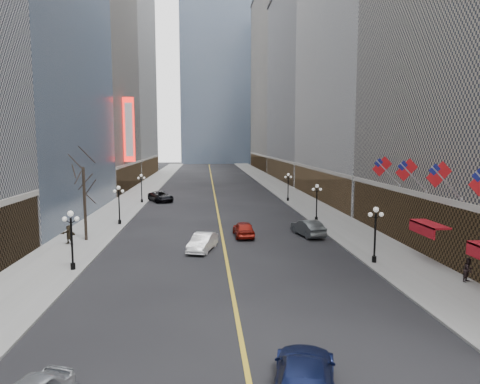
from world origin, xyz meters
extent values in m
cube|color=gray|center=(14.00, 70.00, 0.07)|extent=(6.00, 230.00, 0.15)
cube|color=gray|center=(-14.00, 70.00, 0.07)|extent=(6.00, 230.00, 0.15)
cube|color=gold|center=(0.00, 80.00, 0.01)|extent=(0.25, 200.00, 0.02)
cube|color=#473C2F|center=(18.40, 29.00, 2.60)|extent=(2.80, 41.00, 5.00)
cube|color=#473C2F|center=(18.40, 68.00, 2.60)|extent=(2.80, 35.00, 5.00)
cube|color=#939496|center=(30.00, 106.00, 24.00)|extent=(26.00, 40.00, 48.00)
cube|color=#473C2F|center=(18.40, 106.00, 2.60)|extent=(2.80, 39.00, 5.00)
cube|color=gray|center=(30.00, 149.00, 31.00)|extent=(26.00, 46.00, 62.00)
cube|color=#473C2F|center=(18.40, 149.00, 2.60)|extent=(2.80, 45.00, 5.00)
cube|color=gray|center=(-30.00, 87.00, 25.00)|extent=(26.00, 30.00, 50.00)
cube|color=#473C2F|center=(-18.40, 87.00, 2.60)|extent=(2.80, 29.00, 5.00)
cube|color=silver|center=(-30.00, 121.00, 36.00)|extent=(26.00, 38.00, 72.00)
cube|color=#473C2F|center=(-18.40, 121.00, 2.60)|extent=(2.80, 37.00, 5.00)
cylinder|color=black|center=(11.80, 30.00, 0.40)|extent=(0.36, 0.36, 0.50)
cylinder|color=black|center=(11.80, 30.00, 2.15)|extent=(0.16, 0.16, 4.00)
sphere|color=white|center=(11.80, 30.00, 4.45)|extent=(0.44, 0.44, 0.44)
sphere|color=white|center=(11.35, 30.00, 4.05)|extent=(0.36, 0.36, 0.36)
sphere|color=white|center=(12.25, 30.00, 4.05)|extent=(0.36, 0.36, 0.36)
cylinder|color=black|center=(11.80, 48.00, 0.40)|extent=(0.36, 0.36, 0.50)
cylinder|color=black|center=(11.80, 48.00, 2.15)|extent=(0.16, 0.16, 4.00)
sphere|color=white|center=(11.80, 48.00, 4.45)|extent=(0.44, 0.44, 0.44)
sphere|color=white|center=(11.35, 48.00, 4.05)|extent=(0.36, 0.36, 0.36)
sphere|color=white|center=(12.25, 48.00, 4.05)|extent=(0.36, 0.36, 0.36)
cylinder|color=black|center=(11.80, 66.00, 0.40)|extent=(0.36, 0.36, 0.50)
cylinder|color=black|center=(11.80, 66.00, 2.15)|extent=(0.16, 0.16, 4.00)
sphere|color=white|center=(11.80, 66.00, 4.45)|extent=(0.44, 0.44, 0.44)
sphere|color=white|center=(11.35, 66.00, 4.05)|extent=(0.36, 0.36, 0.36)
sphere|color=white|center=(12.25, 66.00, 4.05)|extent=(0.36, 0.36, 0.36)
cylinder|color=black|center=(-11.80, 30.00, 0.40)|extent=(0.36, 0.36, 0.50)
cylinder|color=black|center=(-11.80, 30.00, 2.15)|extent=(0.16, 0.16, 4.00)
sphere|color=white|center=(-11.80, 30.00, 4.45)|extent=(0.44, 0.44, 0.44)
sphere|color=white|center=(-12.25, 30.00, 4.05)|extent=(0.36, 0.36, 0.36)
sphere|color=white|center=(-11.35, 30.00, 4.05)|extent=(0.36, 0.36, 0.36)
cylinder|color=black|center=(-11.80, 48.00, 0.40)|extent=(0.36, 0.36, 0.50)
cylinder|color=black|center=(-11.80, 48.00, 2.15)|extent=(0.16, 0.16, 4.00)
sphere|color=white|center=(-11.80, 48.00, 4.45)|extent=(0.44, 0.44, 0.44)
sphere|color=white|center=(-12.25, 48.00, 4.05)|extent=(0.36, 0.36, 0.36)
sphere|color=white|center=(-11.35, 48.00, 4.05)|extent=(0.36, 0.36, 0.36)
cylinder|color=black|center=(-11.80, 66.00, 0.40)|extent=(0.36, 0.36, 0.50)
cylinder|color=black|center=(-11.80, 66.00, 2.15)|extent=(0.16, 0.16, 4.00)
sphere|color=white|center=(-11.80, 66.00, 4.45)|extent=(0.44, 0.44, 0.44)
sphere|color=white|center=(-12.25, 66.00, 4.05)|extent=(0.36, 0.36, 0.36)
sphere|color=white|center=(-11.35, 66.00, 4.05)|extent=(0.36, 0.36, 0.36)
cube|color=navy|center=(14.80, 22.00, 7.80)|extent=(0.88, 0.06, 0.88)
cylinder|color=#B2B2B7|center=(15.80, 27.00, 6.80)|extent=(2.49, 0.12, 2.49)
cube|color=red|center=(15.15, 27.00, 7.45)|extent=(1.94, 0.04, 1.94)
cube|color=navy|center=(14.80, 27.00, 7.80)|extent=(0.88, 0.06, 0.88)
cylinder|color=#B2B2B7|center=(15.80, 32.00, 6.80)|extent=(2.49, 0.12, 2.49)
cube|color=red|center=(15.15, 32.00, 7.45)|extent=(1.94, 0.04, 1.94)
cube|color=navy|center=(14.80, 32.00, 7.80)|extent=(0.88, 0.06, 0.88)
cylinder|color=#B2B2B7|center=(15.80, 37.00, 6.80)|extent=(2.49, 0.12, 2.49)
cube|color=red|center=(15.15, 37.00, 7.45)|extent=(1.94, 0.04, 1.94)
cube|color=navy|center=(14.80, 37.00, 7.80)|extent=(0.88, 0.06, 0.88)
cube|color=maroon|center=(16.30, 30.00, 3.20)|extent=(1.40, 4.00, 0.15)
cube|color=maroon|center=(15.65, 30.00, 2.80)|extent=(0.10, 4.00, 0.90)
cube|color=red|center=(-15.90, 80.00, 12.00)|extent=(2.00, 0.50, 12.00)
cube|color=white|center=(-15.85, 80.00, 12.00)|extent=(1.40, 0.55, 10.00)
cylinder|color=#2D231C|center=(-13.50, 40.00, 3.75)|extent=(0.28, 0.28, 7.20)
imported|color=white|center=(-2.00, 35.40, 0.78)|extent=(2.94, 5.02, 1.56)
imported|color=black|center=(-9.00, 67.71, 0.84)|extent=(5.09, 6.68, 1.69)
imported|color=#121B46|center=(2.00, 12.63, 0.85)|extent=(3.74, 6.26, 1.70)
imported|color=maroon|center=(2.21, 40.77, 0.82)|extent=(2.11, 4.86, 1.63)
imported|color=#424749|center=(8.94, 40.63, 0.85)|extent=(2.83, 5.43, 1.70)
imported|color=black|center=(16.40, 24.80, 0.99)|extent=(0.93, 0.80, 1.68)
imported|color=black|center=(-14.63, 38.36, 1.06)|extent=(1.74, 1.13, 1.82)
camera|label=1|loc=(-1.72, -2.51, 9.84)|focal=32.00mm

